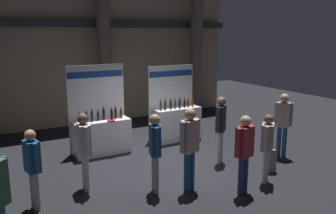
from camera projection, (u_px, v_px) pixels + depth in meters
ground_plane at (166, 163)px, 9.20m from camera, size 24.00×24.00×0.00m
hall_colonnade at (98, 34)px, 12.78m from camera, size 11.12×1.08×6.70m
exhibitor_booth_0 at (101, 132)px, 9.86m from camera, size 1.66×0.71×2.49m
exhibitor_booth_1 at (176, 121)px, 11.12m from camera, size 1.61×0.66×2.36m
trash_bin at (270, 160)px, 8.62m from camera, size 0.33×0.33×0.58m
visitor_0 at (283, 120)px, 9.49m from camera, size 0.38×0.38×1.77m
visitor_1 at (155, 147)px, 7.33m from camera, size 0.29×0.50×1.73m
visitor_2 at (267, 142)px, 7.83m from camera, size 0.45×0.44×1.60m
visitor_4 at (84, 145)px, 7.42m from camera, size 0.27×0.57×1.72m
visitor_5 at (244, 148)px, 7.26m from camera, size 0.52×0.34×1.71m
visitor_6 at (221, 124)px, 9.04m from camera, size 0.42×0.38×1.77m
visitor_7 at (190, 142)px, 7.37m from camera, size 0.52×0.35×1.84m
visitor_8 at (32, 163)px, 6.61m from camera, size 0.29×0.50×1.61m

